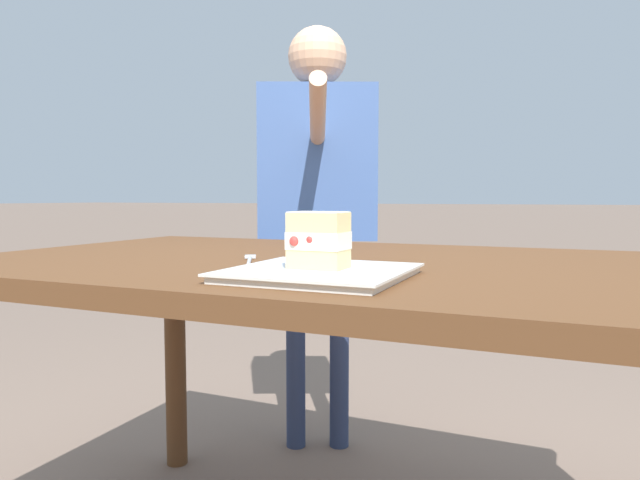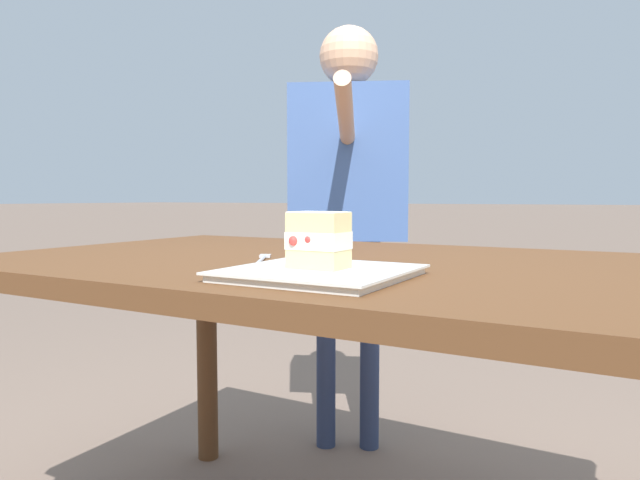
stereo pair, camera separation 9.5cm
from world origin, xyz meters
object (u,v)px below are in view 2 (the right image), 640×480
cake_slice (319,240)px  diner_person (348,171)px  patio_table (341,303)px  dessert_fork (262,259)px  dessert_plate (320,273)px

cake_slice → diner_person: diner_person is taller
patio_table → diner_person: (0.35, -0.73, 0.32)m
cake_slice → diner_person: bearing=-66.2°
patio_table → diner_person: bearing=-64.7°
patio_table → dessert_fork: (0.14, 0.10, 0.10)m
dessert_plate → diner_person: diner_person is taller
patio_table → dessert_fork: 0.20m
dessert_fork → dessert_plate: bearing=144.2°
cake_slice → dessert_fork: (0.23, -0.17, -0.06)m
patio_table → dessert_fork: dessert_fork is taller
patio_table → dessert_plate: dessert_plate is taller
patio_table → dessert_fork: size_ratio=10.19×
diner_person → dessert_fork: bearing=104.1°
patio_table → diner_person: size_ratio=1.06×
dessert_plate → cake_slice: bearing=17.5°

